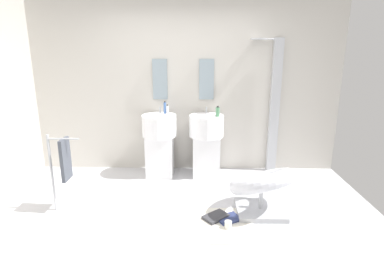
{
  "coord_description": "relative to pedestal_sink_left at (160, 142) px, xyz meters",
  "views": [
    {
      "loc": [
        0.21,
        -3.05,
        1.89
      ],
      "look_at": [
        0.15,
        0.55,
        0.95
      ],
      "focal_mm": 28.39,
      "sensor_mm": 36.0,
      "label": 1
    }
  ],
  "objects": [
    {
      "name": "pedestal_sink_left",
      "position": [
        0.0,
        0.0,
        0.0
      ],
      "size": [
        0.51,
        0.51,
        1.04
      ],
      "color": "white",
      "rests_on": "ground_plane"
    },
    {
      "name": "shower_column",
      "position": [
        1.73,
        0.2,
        0.55
      ],
      "size": [
        0.49,
        0.24,
        2.05
      ],
      "color": "#B7BABF",
      "rests_on": "ground_plane"
    },
    {
      "name": "area_rug",
      "position": [
        0.7,
        -1.4,
        -0.52
      ],
      "size": [
        0.97,
        0.71,
        0.01
      ],
      "primitive_type": "cube",
      "color": "white",
      "rests_on": "ground_plane"
    },
    {
      "name": "soap_bottle_green",
      "position": [
        0.86,
        -0.07,
        0.48
      ],
      "size": [
        0.06,
        0.06,
        0.15
      ],
      "color": "#59996B",
      "rests_on": "pedestal_sink_right"
    },
    {
      "name": "pedestal_sink_right",
      "position": [
        0.71,
        0.0,
        0.0
      ],
      "size": [
        0.51,
        0.51,
        1.04
      ],
      "color": "white",
      "rests_on": "ground_plane"
    },
    {
      "name": "soap_bottle_blue",
      "position": [
        0.08,
        0.13,
        0.5
      ],
      "size": [
        0.04,
        0.04,
        0.19
      ],
      "color": "#4C72B7",
      "rests_on": "pedestal_sink_left"
    },
    {
      "name": "towel_rack",
      "position": [
        -0.99,
        -1.1,
        0.1
      ],
      "size": [
        0.37,
        0.22,
        0.95
      ],
      "color": "#B7BABF",
      "rests_on": "ground_plane"
    },
    {
      "name": "rear_partition",
      "position": [
        0.35,
        0.32,
        0.77
      ],
      "size": [
        4.8,
        0.1,
        2.6
      ],
      "primitive_type": "cube",
      "color": "beige",
      "rests_on": "ground_plane"
    },
    {
      "name": "magazine_charcoal",
      "position": [
        0.79,
        -1.27,
        -0.5
      ],
      "size": [
        0.33,
        0.32,
        0.03
      ],
      "primitive_type": "cube",
      "rotation": [
        0.0,
        0.0,
        0.68
      ],
      "color": "#38383D",
      "rests_on": "area_rug"
    },
    {
      "name": "ground_plane",
      "position": [
        0.35,
        -1.33,
        -0.55
      ],
      "size": [
        4.8,
        3.6,
        0.04
      ],
      "primitive_type": "cube",
      "color": "silver"
    },
    {
      "name": "lounge_chair",
      "position": [
        1.32,
        -1.12,
        -0.18
      ],
      "size": [
        1.08,
        1.09,
        0.65
      ],
      "color": "#B7BABF",
      "rests_on": "ground_plane"
    },
    {
      "name": "magazine_navy",
      "position": [
        0.93,
        -1.3,
        -0.51
      ],
      "size": [
        0.32,
        0.29,
        0.02
      ],
      "primitive_type": "cube",
      "rotation": [
        0.0,
        0.0,
        0.46
      ],
      "color": "navy",
      "rests_on": "area_rug"
    },
    {
      "name": "soap_bottle_grey",
      "position": [
        0.87,
        -0.02,
        0.48
      ],
      "size": [
        0.04,
        0.04,
        0.14
      ],
      "color": "#99999E",
      "rests_on": "pedestal_sink_right"
    },
    {
      "name": "soap_bottle_white",
      "position": [
        0.12,
        0.12,
        0.48
      ],
      "size": [
        0.04,
        0.04,
        0.14
      ],
      "color": "white",
      "rests_on": "pedestal_sink_left"
    },
    {
      "name": "vanity_mirror_left",
      "position": [
        -0.0,
        0.25,
        0.92
      ],
      "size": [
        0.22,
        0.03,
        0.61
      ],
      "primitive_type": "cube",
      "color": "#8C9EA8"
    },
    {
      "name": "vanity_mirror_right",
      "position": [
        0.71,
        0.25,
        0.92
      ],
      "size": [
        0.22,
        0.03,
        0.61
      ],
      "primitive_type": "cube",
      "color": "#8C9EA8"
    },
    {
      "name": "coffee_mug",
      "position": [
        0.91,
        -1.47,
        -0.48
      ],
      "size": [
        0.08,
        0.08,
        0.08
      ],
      "primitive_type": "cylinder",
      "color": "white",
      "rests_on": "area_rug"
    }
  ]
}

